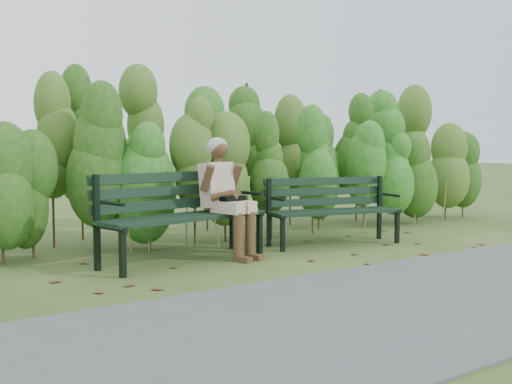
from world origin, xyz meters
TOP-DOWN VIEW (x-y plane):
  - ground at (0.00, 0.00)m, footprint 80.00×80.00m
  - footpath at (0.00, -2.20)m, footprint 60.00×2.50m
  - hedge_band at (0.00, 1.86)m, footprint 11.04×1.67m
  - leaf_litter at (0.01, -0.30)m, footprint 5.77×2.19m
  - bench_left at (-0.93, 0.56)m, footprint 2.09×1.00m
  - bench_right at (1.27, 0.44)m, footprint 1.85×0.94m
  - seated_woman at (-0.37, 0.45)m, footprint 0.57×0.83m

SIDE VIEW (x-z plane):
  - ground at x=0.00m, z-range 0.00..0.00m
  - leaf_litter at x=0.01m, z-range 0.00..0.01m
  - footpath at x=0.00m, z-range 0.00..0.01m
  - bench_right at x=1.27m, z-range 0.08..0.96m
  - bench_left at x=-0.93m, z-range 0.09..1.09m
  - seated_woman at x=-0.37m, z-range 0.10..1.50m
  - hedge_band at x=0.00m, z-range 0.05..2.47m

